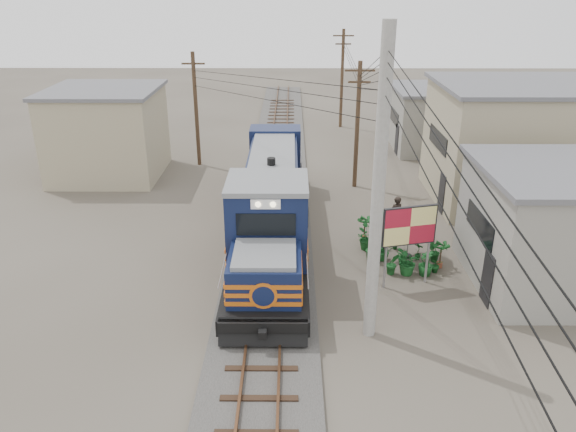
{
  "coord_description": "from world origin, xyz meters",
  "views": [
    {
      "loc": [
        0.89,
        -16.32,
        10.99
      ],
      "look_at": [
        0.75,
        4.39,
        2.2
      ],
      "focal_mm": 35.0,
      "sensor_mm": 36.0,
      "label": 1
    }
  ],
  "objects_px": {
    "market_umbrella": "(411,213)",
    "locomotive": "(271,204)",
    "vendor": "(396,215)",
    "billboard": "(410,228)"
  },
  "relations": [
    {
      "from": "billboard",
      "to": "vendor",
      "type": "bearing_deg",
      "value": 70.91
    },
    {
      "from": "billboard",
      "to": "vendor",
      "type": "relative_size",
      "value": 1.8
    },
    {
      "from": "locomotive",
      "to": "billboard",
      "type": "bearing_deg",
      "value": -36.89
    },
    {
      "from": "locomotive",
      "to": "vendor",
      "type": "xyz_separation_m",
      "value": [
        5.72,
        0.84,
        -0.86
      ]
    },
    {
      "from": "billboard",
      "to": "locomotive",
      "type": "bearing_deg",
      "value": 129.05
    },
    {
      "from": "locomotive",
      "to": "market_umbrella",
      "type": "height_order",
      "value": "locomotive"
    },
    {
      "from": "market_umbrella",
      "to": "vendor",
      "type": "height_order",
      "value": "market_umbrella"
    },
    {
      "from": "locomotive",
      "to": "vendor",
      "type": "bearing_deg",
      "value": 8.39
    },
    {
      "from": "market_umbrella",
      "to": "locomotive",
      "type": "bearing_deg",
      "value": 164.6
    },
    {
      "from": "market_umbrella",
      "to": "vendor",
      "type": "xyz_separation_m",
      "value": [
        -0.12,
        2.45,
        -1.14
      ]
    }
  ]
}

